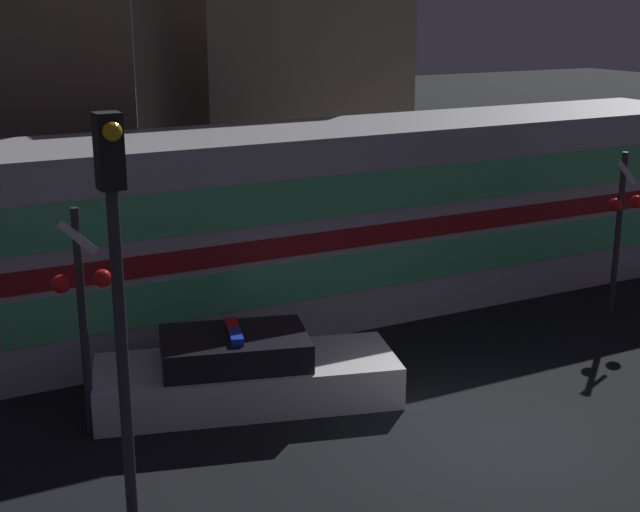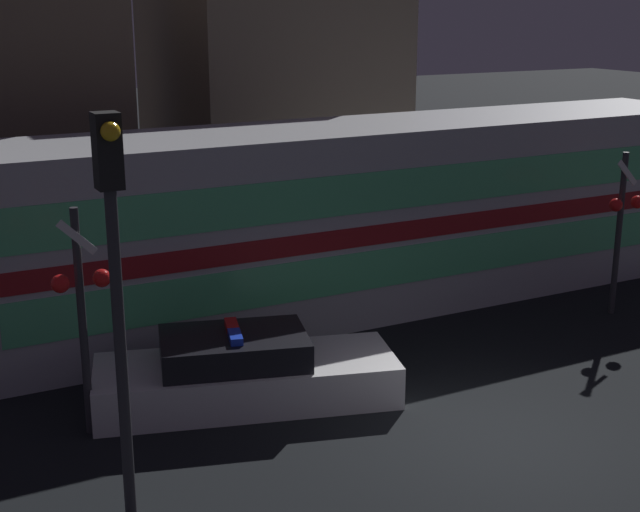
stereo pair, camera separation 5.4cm
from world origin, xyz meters
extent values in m
plane|color=black|center=(0.00, 0.00, 0.00)|extent=(120.00, 120.00, 0.00)
cube|color=#B7BABF|center=(1.82, 6.50, 2.00)|extent=(17.14, 2.96, 3.99)
cube|color=maroon|center=(1.82, 5.01, 2.00)|extent=(16.80, 0.03, 0.40)
cube|color=#59D88C|center=(1.82, 5.01, 1.28)|extent=(16.29, 0.02, 0.80)
cube|color=#59D88C|center=(1.82, 5.01, 2.87)|extent=(16.29, 0.02, 0.80)
cube|color=silver|center=(-2.76, 3.05, 0.36)|extent=(5.28, 3.05, 0.72)
cube|color=black|center=(-2.95, 3.10, 0.96)|extent=(2.73, 2.14, 0.48)
cube|color=blue|center=(-3.02, 2.84, 1.26)|extent=(0.34, 0.56, 0.12)
cube|color=red|center=(-2.88, 3.35, 1.26)|extent=(0.34, 0.56, 0.12)
cylinder|color=#2D2D33|center=(5.95, 3.47, 1.75)|extent=(0.13, 0.13, 3.50)
sphere|color=red|center=(5.65, 3.32, 2.45)|extent=(0.28, 0.28, 0.28)
sphere|color=red|center=(6.25, 3.32, 2.45)|extent=(0.28, 0.28, 0.28)
cube|color=white|center=(5.95, 3.39, 3.08)|extent=(0.58, 0.03, 0.58)
cylinder|color=#2D2D33|center=(-5.37, 3.13, 1.79)|extent=(0.13, 0.13, 3.59)
sphere|color=red|center=(-5.67, 2.99, 2.51)|extent=(0.28, 0.28, 0.28)
sphere|color=red|center=(-5.06, 2.99, 2.51)|extent=(0.28, 0.28, 0.28)
cube|color=white|center=(-5.37, 3.05, 3.16)|extent=(0.58, 0.03, 0.58)
cylinder|color=#2D2D33|center=(-5.47, 0.54, 2.17)|extent=(0.15, 0.15, 4.34)
cube|color=black|center=(-5.47, 0.54, 4.79)|extent=(0.30, 0.30, 0.90)
sphere|color=gold|center=(-5.47, 0.34, 5.04)|extent=(0.23, 0.23, 0.23)
cube|color=#726656|center=(3.14, 14.96, 4.58)|extent=(6.23, 6.43, 9.16)
camera|label=1|loc=(-8.08, -9.68, 6.45)|focal=50.00mm
camera|label=2|loc=(-8.03, -9.70, 6.45)|focal=50.00mm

